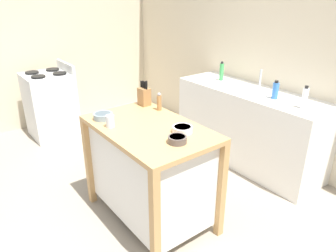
{
  "coord_description": "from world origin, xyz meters",
  "views": [
    {
      "loc": [
        1.89,
        -1.13,
        1.95
      ],
      "look_at": [
        -0.1,
        0.39,
        0.86
      ],
      "focal_mm": 33.84,
      "sensor_mm": 36.0,
      "label": 1
    }
  ],
  "objects_px": {
    "bowl_ceramic_small": "(103,116)",
    "stove": "(51,104)",
    "bowl_stoneware_deep": "(177,139)",
    "sink_faucet": "(260,79)",
    "kitchen_island": "(150,169)",
    "pepper_grinder": "(159,102)",
    "bottle_dish_soap": "(222,72)",
    "bottle_spray_cleaner": "(275,90)",
    "trash_bin": "(113,151)",
    "knife_block": "(144,96)",
    "drinking_cup": "(110,121)",
    "bowl_ceramic_wide": "(182,129)",
    "bottle_hand_soap": "(305,98)"
  },
  "relations": [
    {
      "from": "bowl_ceramic_small",
      "to": "stove",
      "type": "xyz_separation_m",
      "value": [
        -1.98,
        0.14,
        -0.48
      ]
    },
    {
      "from": "bowl_stoneware_deep",
      "to": "sink_faucet",
      "type": "xyz_separation_m",
      "value": [
        -0.55,
        1.66,
        0.06
      ]
    },
    {
      "from": "kitchen_island",
      "to": "pepper_grinder",
      "type": "height_order",
      "value": "pepper_grinder"
    },
    {
      "from": "bottle_dish_soap",
      "to": "bottle_spray_cleaner",
      "type": "bearing_deg",
      "value": -5.7
    },
    {
      "from": "pepper_grinder",
      "to": "sink_faucet",
      "type": "relative_size",
      "value": 0.77
    },
    {
      "from": "kitchen_island",
      "to": "trash_bin",
      "type": "relative_size",
      "value": 1.82
    },
    {
      "from": "knife_block",
      "to": "bottle_dish_soap",
      "type": "xyz_separation_m",
      "value": [
        -0.23,
        1.3,
        0.0
      ]
    },
    {
      "from": "pepper_grinder",
      "to": "bottle_spray_cleaner",
      "type": "height_order",
      "value": "bottle_spray_cleaner"
    },
    {
      "from": "drinking_cup",
      "to": "trash_bin",
      "type": "bearing_deg",
      "value": 153.13
    },
    {
      "from": "pepper_grinder",
      "to": "kitchen_island",
      "type": "bearing_deg",
      "value": -48.97
    },
    {
      "from": "bowl_ceramic_wide",
      "to": "bowl_ceramic_small",
      "type": "height_order",
      "value": "bowl_ceramic_small"
    },
    {
      "from": "bottle_spray_cleaner",
      "to": "stove",
      "type": "bearing_deg",
      "value": -148.21
    },
    {
      "from": "sink_faucet",
      "to": "stove",
      "type": "xyz_separation_m",
      "value": [
        -2.17,
        -1.74,
        -0.55
      ]
    },
    {
      "from": "bowl_stoneware_deep",
      "to": "stove",
      "type": "bearing_deg",
      "value": -178.34
    },
    {
      "from": "bowl_ceramic_wide",
      "to": "stove",
      "type": "relative_size",
      "value": 0.16
    },
    {
      "from": "bowl_ceramic_wide",
      "to": "bottle_dish_soap",
      "type": "bearing_deg",
      "value": 123.67
    },
    {
      "from": "trash_bin",
      "to": "bowl_ceramic_wide",
      "type": "bearing_deg",
      "value": 4.08
    },
    {
      "from": "bottle_spray_cleaner",
      "to": "bowl_stoneware_deep",
      "type": "bearing_deg",
      "value": -81.75
    },
    {
      "from": "drinking_cup",
      "to": "bottle_spray_cleaner",
      "type": "bearing_deg",
      "value": 78.93
    },
    {
      "from": "pepper_grinder",
      "to": "bottle_hand_soap",
      "type": "xyz_separation_m",
      "value": [
        0.76,
        1.15,
        0.01
      ]
    },
    {
      "from": "bottle_hand_soap",
      "to": "bowl_stoneware_deep",
      "type": "bearing_deg",
      "value": -95.19
    },
    {
      "from": "bottle_spray_cleaner",
      "to": "bottle_hand_soap",
      "type": "distance_m",
      "value": 0.35
    },
    {
      "from": "bowl_ceramic_small",
      "to": "bottle_spray_cleaner",
      "type": "relative_size",
      "value": 0.85
    },
    {
      "from": "knife_block",
      "to": "bowl_stoneware_deep",
      "type": "bearing_deg",
      "value": -17.48
    },
    {
      "from": "bottle_dish_soap",
      "to": "bowl_ceramic_small",
      "type": "bearing_deg",
      "value": -80.08
    },
    {
      "from": "pepper_grinder",
      "to": "sink_faucet",
      "type": "xyz_separation_m",
      "value": [
        0.08,
        1.37,
        0.01
      ]
    },
    {
      "from": "pepper_grinder",
      "to": "bottle_hand_soap",
      "type": "bearing_deg",
      "value": 56.56
    },
    {
      "from": "knife_block",
      "to": "sink_faucet",
      "type": "relative_size",
      "value": 1.14
    },
    {
      "from": "drinking_cup",
      "to": "trash_bin",
      "type": "height_order",
      "value": "drinking_cup"
    },
    {
      "from": "bowl_stoneware_deep",
      "to": "pepper_grinder",
      "type": "xyz_separation_m",
      "value": [
        -0.63,
        0.29,
        0.05
      ]
    },
    {
      "from": "bowl_ceramic_small",
      "to": "bottle_spray_cleaner",
      "type": "distance_m",
      "value": 1.78
    },
    {
      "from": "knife_block",
      "to": "bowl_ceramic_wide",
      "type": "relative_size",
      "value": 1.55
    },
    {
      "from": "drinking_cup",
      "to": "sink_faucet",
      "type": "distance_m",
      "value": 1.92
    },
    {
      "from": "bowl_ceramic_wide",
      "to": "pepper_grinder",
      "type": "relative_size",
      "value": 0.95
    },
    {
      "from": "drinking_cup",
      "to": "bottle_dish_soap",
      "type": "relative_size",
      "value": 0.43
    },
    {
      "from": "drinking_cup",
      "to": "bottle_hand_soap",
      "type": "xyz_separation_m",
      "value": [
        0.68,
        1.7,
        0.04
      ]
    },
    {
      "from": "bowl_ceramic_small",
      "to": "trash_bin",
      "type": "xyz_separation_m",
      "value": [
        -0.44,
        0.29,
        -0.62
      ]
    },
    {
      "from": "drinking_cup",
      "to": "kitchen_island",
      "type": "bearing_deg",
      "value": 55.38
    },
    {
      "from": "trash_bin",
      "to": "bottle_dish_soap",
      "type": "distance_m",
      "value": 1.65
    },
    {
      "from": "bowl_ceramic_small",
      "to": "bottle_spray_cleaner",
      "type": "height_order",
      "value": "bottle_spray_cleaner"
    },
    {
      "from": "kitchen_island",
      "to": "bottle_dish_soap",
      "type": "height_order",
      "value": "bottle_dish_soap"
    },
    {
      "from": "bowl_ceramic_small",
      "to": "sink_faucet",
      "type": "distance_m",
      "value": 1.9
    },
    {
      "from": "bowl_ceramic_small",
      "to": "sink_faucet",
      "type": "height_order",
      "value": "sink_faucet"
    },
    {
      "from": "bottle_hand_soap",
      "to": "drinking_cup",
      "type": "bearing_deg",
      "value": -111.95
    },
    {
      "from": "bowl_ceramic_small",
      "to": "pepper_grinder",
      "type": "relative_size",
      "value": 0.97
    },
    {
      "from": "knife_block",
      "to": "bottle_hand_soap",
      "type": "height_order",
      "value": "knife_block"
    },
    {
      "from": "drinking_cup",
      "to": "bottle_spray_cleaner",
      "type": "height_order",
      "value": "bottle_spray_cleaner"
    },
    {
      "from": "pepper_grinder",
      "to": "trash_bin",
      "type": "height_order",
      "value": "pepper_grinder"
    },
    {
      "from": "kitchen_island",
      "to": "bowl_stoneware_deep",
      "type": "xyz_separation_m",
      "value": [
        0.38,
        -0.0,
        0.43
      ]
    },
    {
      "from": "trash_bin",
      "to": "kitchen_island",
      "type": "bearing_deg",
      "value": -4.8
    }
  ]
}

